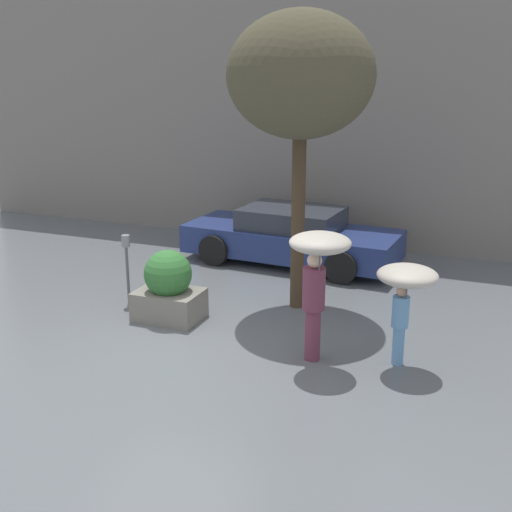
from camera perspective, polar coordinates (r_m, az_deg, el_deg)
ground_plane at (r=9.41m, az=-7.33°, el=-8.33°), size 40.00×40.00×0.00m
building_facade at (r=14.58m, az=4.88°, el=12.83°), size 18.00×0.30×6.00m
planter_box at (r=10.36m, az=-7.78°, el=-2.83°), size 1.04×0.77×1.15m
person_adult at (r=8.53m, az=5.50°, el=-0.84°), size 0.82×0.82×1.85m
person_child at (r=8.65m, az=13.19°, el=-2.52°), size 0.80×0.80×1.44m
parked_car_near at (r=13.25m, az=3.18°, el=1.72°), size 4.48×2.11×1.15m
street_tree at (r=10.26m, az=4.00°, el=15.57°), size 2.31×2.31×4.78m
parking_meter at (r=11.06m, az=-11.44°, el=0.14°), size 0.14×0.14×1.21m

